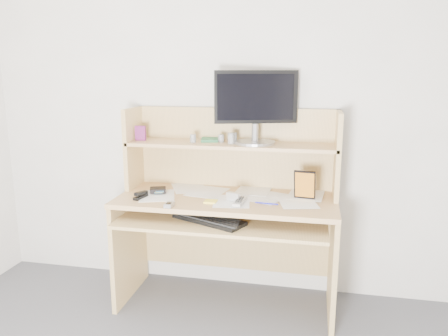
% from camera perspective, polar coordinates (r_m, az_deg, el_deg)
% --- Properties ---
extents(back_wall, '(3.60, 0.04, 2.50)m').
position_cam_1_polar(back_wall, '(3.02, 1.53, 6.96)').
color(back_wall, silver).
rests_on(back_wall, floor).
extents(desk, '(1.40, 0.70, 1.30)m').
position_cam_1_polar(desk, '(2.90, 0.63, -4.49)').
color(desk, tan).
rests_on(desk, floor).
extents(paper_clutter, '(1.32, 0.54, 0.01)m').
position_cam_1_polar(paper_clutter, '(2.81, 0.32, -3.81)').
color(paper_clutter, white).
rests_on(paper_clutter, desk).
extents(keyboard, '(0.48, 0.34, 0.03)m').
position_cam_1_polar(keyboard, '(2.67, -1.96, -6.66)').
color(keyboard, black).
rests_on(keyboard, desk).
extents(tv_remote, '(0.06, 0.19, 0.02)m').
position_cam_1_polar(tv_remote, '(2.68, 2.05, -4.38)').
color(tv_remote, '#ADADA8').
rests_on(tv_remote, paper_clutter).
extents(flip_phone, '(0.05, 0.09, 0.02)m').
position_cam_1_polar(flip_phone, '(2.64, -7.16, -4.69)').
color(flip_phone, '#B2B2B5').
rests_on(flip_phone, paper_clutter).
extents(stapler, '(0.06, 0.13, 0.04)m').
position_cam_1_polar(stapler, '(2.83, -10.85, -3.43)').
color(stapler, black).
rests_on(stapler, paper_clutter).
extents(wallet, '(0.13, 0.12, 0.03)m').
position_cam_1_polar(wallet, '(2.95, -8.62, -2.84)').
color(wallet, black).
rests_on(wallet, paper_clutter).
extents(sticky_note_pad, '(0.08, 0.08, 0.01)m').
position_cam_1_polar(sticky_note_pad, '(2.71, -1.75, -4.38)').
color(sticky_note_pad, '#DFEA3D').
rests_on(sticky_note_pad, desk).
extents(digital_camera, '(0.09, 0.06, 0.05)m').
position_cam_1_polar(digital_camera, '(2.71, 1.23, -3.75)').
color(digital_camera, '#BBBBBE').
rests_on(digital_camera, paper_clutter).
extents(game_case, '(0.13, 0.03, 0.19)m').
position_cam_1_polar(game_case, '(2.77, 10.49, -2.17)').
color(game_case, black).
rests_on(game_case, paper_clutter).
extents(blue_pen, '(0.14, 0.02, 0.01)m').
position_cam_1_polar(blue_pen, '(2.66, 5.59, -4.63)').
color(blue_pen, '#1819B8').
rests_on(blue_pen, paper_clutter).
extents(card_box, '(0.07, 0.02, 0.10)m').
position_cam_1_polar(card_box, '(3.03, -10.85, 4.49)').
color(card_box, '#A02B15').
rests_on(card_box, desk).
extents(shelf_book, '(0.14, 0.18, 0.02)m').
position_cam_1_polar(shelf_book, '(2.97, -1.88, 3.72)').
color(shelf_book, '#2F7650').
rests_on(shelf_book, desk).
extents(chip_stack_a, '(0.05, 0.05, 0.05)m').
position_cam_1_polar(chip_stack_a, '(2.90, -4.08, 3.87)').
color(chip_stack_a, black).
rests_on(chip_stack_a, desk).
extents(chip_stack_b, '(0.05, 0.05, 0.07)m').
position_cam_1_polar(chip_stack_b, '(2.84, 0.93, 3.88)').
color(chip_stack_b, silver).
rests_on(chip_stack_b, desk).
extents(chip_stack_c, '(0.04, 0.04, 0.05)m').
position_cam_1_polar(chip_stack_c, '(2.91, -0.37, 3.91)').
color(chip_stack_c, black).
rests_on(chip_stack_c, desk).
extents(chip_stack_d, '(0.05, 0.05, 0.07)m').
position_cam_1_polar(chip_stack_d, '(2.89, 1.31, 3.99)').
color(chip_stack_d, silver).
rests_on(chip_stack_d, desk).
extents(monitor, '(0.53, 0.27, 0.47)m').
position_cam_1_polar(monitor, '(2.85, 4.17, 8.23)').
color(monitor, '#9C9CA1').
rests_on(monitor, desk).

